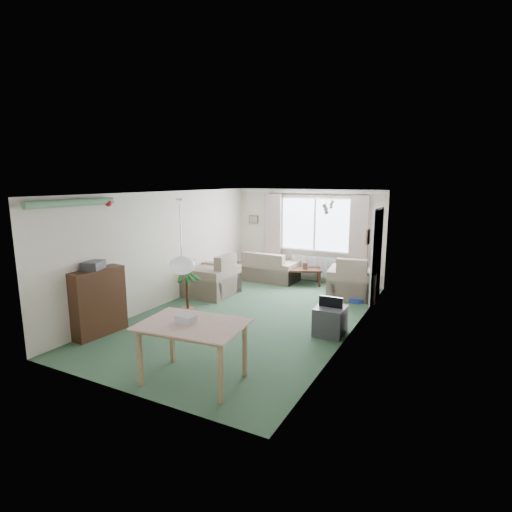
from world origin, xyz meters
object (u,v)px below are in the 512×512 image
at_px(sofa, 268,266).
at_px(armchair_corner, 353,276).
at_px(armchair_left, 211,274).
at_px(pet_bed, 357,298).
at_px(tv_cube, 330,321).
at_px(houseplant, 187,289).
at_px(dining_table, 194,353).
at_px(bookshelf, 98,302).
at_px(coffee_table, 303,276).

bearing_deg(sofa, armchair_corner, 169.72).
bearing_deg(armchair_left, pet_bed, 109.14).
relative_size(tv_cube, pet_bed, 1.03).
xyz_separation_m(armchair_corner, houseplant, (-2.41, -2.98, 0.14)).
bearing_deg(sofa, dining_table, 106.94).
xyz_separation_m(bookshelf, tv_cube, (3.54, 1.83, -0.33)).
relative_size(bookshelf, pet_bed, 2.20).
bearing_deg(coffee_table, sofa, 179.90).
xyz_separation_m(sofa, armchair_corner, (2.38, -0.49, 0.09)).
bearing_deg(pet_bed, bookshelf, -131.04).
height_order(sofa, bookshelf, bookshelf).
relative_size(sofa, dining_table, 1.23).
height_order(sofa, coffee_table, sofa).
xyz_separation_m(armchair_corner, armchair_left, (-2.98, -1.35, 0.01)).
distance_m(sofa, armchair_corner, 2.43).
relative_size(sofa, houseplant, 1.26).
relative_size(bookshelf, houseplant, 0.95).
distance_m(sofa, houseplant, 3.48).
bearing_deg(bookshelf, armchair_corner, 56.94).
relative_size(armchair_left, pet_bed, 2.06).
bearing_deg(houseplant, armchair_left, 109.05).
bearing_deg(bookshelf, coffee_table, 72.87).
bearing_deg(tv_cube, pet_bed, 90.96).
relative_size(houseplant, dining_table, 0.97).
bearing_deg(armchair_corner, houseplant, 43.01).
xyz_separation_m(tv_cube, pet_bed, (-0.05, 2.18, -0.19)).
distance_m(sofa, bookshelf, 4.87).
xyz_separation_m(armchair_corner, dining_table, (-0.89, -4.86, -0.08)).
height_order(tv_cube, pet_bed, tv_cube).
xyz_separation_m(armchair_left, bookshelf, (-0.34, -2.93, 0.09)).
bearing_deg(pet_bed, coffee_table, 154.25).
xyz_separation_m(dining_table, tv_cube, (1.12, 2.41, -0.15)).
xyz_separation_m(armchair_left, coffee_table, (1.57, 1.84, -0.28)).
distance_m(armchair_left, tv_cube, 3.39).
relative_size(dining_table, pet_bed, 2.38).
xyz_separation_m(sofa, armchair_left, (-0.59, -1.84, 0.10)).
relative_size(armchair_left, coffee_table, 1.17).
bearing_deg(armchair_left, armchair_corner, 114.65).
relative_size(armchair_left, tv_cube, 2.00).
bearing_deg(sofa, bookshelf, 80.33).
bearing_deg(tv_cube, bookshelf, -153.00).
xyz_separation_m(sofa, coffee_table, (0.98, -0.00, -0.18)).
distance_m(armchair_corner, armchair_left, 3.27).
distance_m(houseplant, dining_table, 2.42).
xyz_separation_m(houseplant, tv_cube, (2.64, 0.54, -0.36)).
bearing_deg(bookshelf, dining_table, -8.72).
xyz_separation_m(armchair_left, pet_bed, (3.15, 1.08, -0.43)).
bearing_deg(dining_table, houseplant, 128.99).
distance_m(tv_cube, pet_bed, 2.19).
bearing_deg(houseplant, bookshelf, -124.87).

